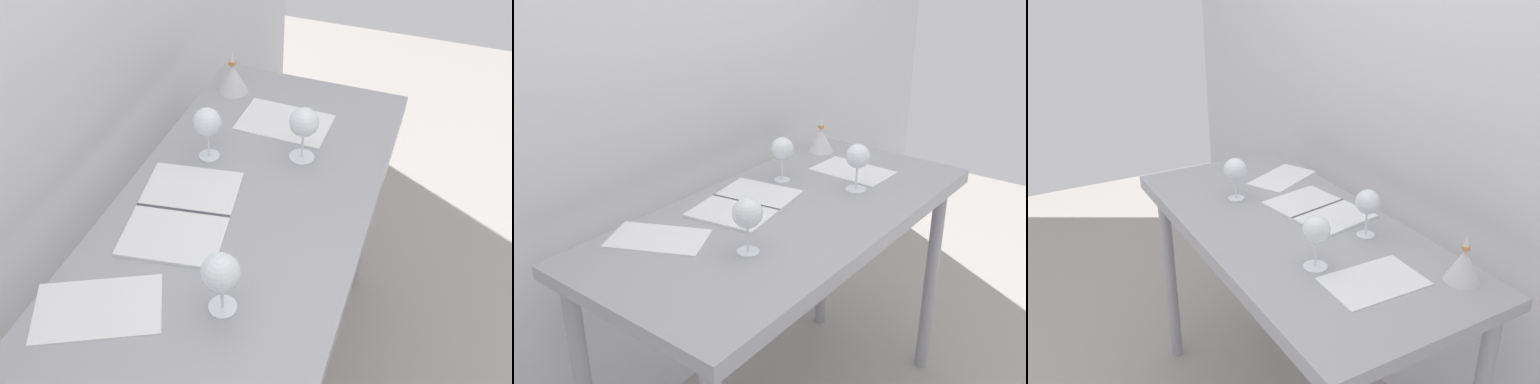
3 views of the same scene
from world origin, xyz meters
TOP-DOWN VIEW (x-y plane):
  - back_wall at (0.00, 0.49)m, footprint 3.80×0.04m
  - steel_counter at (0.00, -0.01)m, footprint 1.40×0.65m
  - wine_glass_near_right at (0.27, -0.09)m, footprint 0.08×0.08m
  - wine_glass_near_left at (-0.29, -0.08)m, footprint 0.08×0.08m
  - wine_glass_far_right at (0.19, 0.16)m, footprint 0.08×0.08m
  - open_notebook at (-0.05, 0.13)m, footprint 0.39×0.30m
  - tasting_sheet_upper at (-0.39, 0.17)m, footprint 0.27×0.32m
  - tasting_sheet_lower at (0.42, 0.01)m, footprint 0.19×0.28m
  - decanter_funnel at (0.54, 0.22)m, footprint 0.10×0.10m

SIDE VIEW (x-z plane):
  - steel_counter at x=0.00m, z-range 0.34..1.24m
  - tasting_sheet_upper at x=-0.39m, z-range 0.90..0.90m
  - tasting_sheet_lower at x=0.42m, z-range 0.90..0.90m
  - open_notebook at x=-0.05m, z-range 0.90..0.91m
  - decanter_funnel at x=0.54m, z-range 0.88..1.02m
  - wine_glass_near_left at x=-0.29m, z-range 0.93..1.09m
  - wine_glass_far_right at x=0.19m, z-range 0.93..1.09m
  - wine_glass_near_right at x=0.27m, z-range 0.93..1.10m
  - back_wall at x=0.00m, z-range 0.00..2.60m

